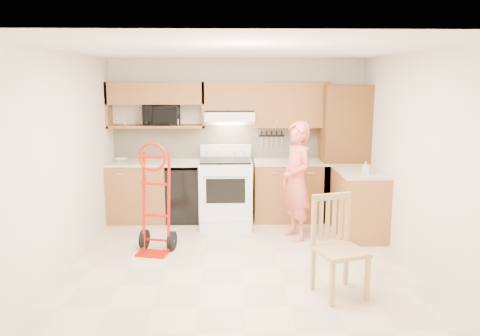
{
  "coord_description": "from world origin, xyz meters",
  "views": [
    {
      "loc": [
        -0.16,
        -5.32,
        2.19
      ],
      "look_at": [
        0.0,
        0.5,
        1.1
      ],
      "focal_mm": 35.62,
      "sensor_mm": 36.0,
      "label": 1
    }
  ],
  "objects_px": {
    "range": "(226,186)",
    "hand_truck": "(154,204)",
    "microwave": "(162,115)",
    "person": "(297,181)",
    "dining_chair": "(340,247)"
  },
  "relations": [
    {
      "from": "range",
      "to": "hand_truck",
      "type": "bearing_deg",
      "value": -126.39
    },
    {
      "from": "microwave",
      "to": "hand_truck",
      "type": "xyz_separation_m",
      "value": [
        0.08,
        -1.56,
        -1.01
      ]
    },
    {
      "from": "range",
      "to": "person",
      "type": "xyz_separation_m",
      "value": [
        0.97,
        -0.72,
        0.23
      ]
    },
    {
      "from": "hand_truck",
      "to": "dining_chair",
      "type": "relative_size",
      "value": 1.25
    },
    {
      "from": "hand_truck",
      "to": "dining_chair",
      "type": "xyz_separation_m",
      "value": [
        2.07,
        -1.29,
        -0.13
      ]
    },
    {
      "from": "microwave",
      "to": "range",
      "type": "height_order",
      "value": "microwave"
    },
    {
      "from": "person",
      "to": "hand_truck",
      "type": "xyz_separation_m",
      "value": [
        -1.88,
        -0.51,
        -0.18
      ]
    },
    {
      "from": "range",
      "to": "person",
      "type": "height_order",
      "value": "person"
    },
    {
      "from": "range",
      "to": "dining_chair",
      "type": "distance_m",
      "value": 2.77
    },
    {
      "from": "hand_truck",
      "to": "dining_chair",
      "type": "bearing_deg",
      "value": -19.46
    },
    {
      "from": "range",
      "to": "person",
      "type": "distance_m",
      "value": 1.23
    },
    {
      "from": "microwave",
      "to": "range",
      "type": "distance_m",
      "value": 1.48
    },
    {
      "from": "dining_chair",
      "to": "person",
      "type": "bearing_deg",
      "value": 78.62
    },
    {
      "from": "microwave",
      "to": "dining_chair",
      "type": "bearing_deg",
      "value": -57.02
    },
    {
      "from": "hand_truck",
      "to": "dining_chair",
      "type": "height_order",
      "value": "hand_truck"
    }
  ]
}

